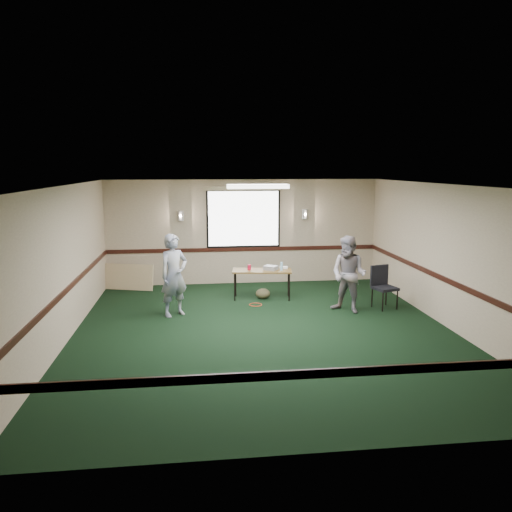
{
  "coord_description": "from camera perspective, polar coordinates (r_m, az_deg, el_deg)",
  "views": [
    {
      "loc": [
        -1.22,
        -8.77,
        3.03
      ],
      "look_at": [
        0.0,
        1.3,
        1.2
      ],
      "focal_mm": 35.0,
      "sensor_mm": 36.0,
      "label": 1
    }
  ],
  "objects": [
    {
      "name": "person_right",
      "position": [
        10.58,
        10.56,
        -2.09
      ],
      "size": [
        0.99,
        0.98,
        1.61
      ],
      "primitive_type": "imported",
      "rotation": [
        0.0,
        0.0,
        -0.74
      ],
      "color": "#6A7DA5",
      "rests_on": "ground"
    },
    {
      "name": "water_bottle",
      "position": [
        11.42,
        2.94,
        -1.19
      ],
      "size": [
        0.06,
        0.06,
        0.2
      ],
      "primitive_type": "cylinder",
      "color": "#95D0F4",
      "rests_on": "folding_table"
    },
    {
      "name": "cable_coil",
      "position": [
        11.1,
        -0.05,
        -5.58
      ],
      "size": [
        0.31,
        0.31,
        0.01
      ],
      "primitive_type": "torus",
      "rotation": [
        0.0,
        0.0,
        -0.09
      ],
      "color": "red",
      "rests_on": "ground"
    },
    {
      "name": "red_cup",
      "position": [
        11.49,
        -0.78,
        -1.29
      ],
      "size": [
        0.08,
        0.08,
        0.12
      ],
      "primitive_type": "cylinder",
      "color": "#B90C29",
      "rests_on": "folding_table"
    },
    {
      "name": "game_console",
      "position": [
        11.66,
        3.19,
        -1.32
      ],
      "size": [
        0.2,
        0.17,
        0.04
      ],
      "primitive_type": "cube",
      "rotation": [
        0.0,
        0.0,
        -0.14
      ],
      "color": "white",
      "rests_on": "folding_table"
    },
    {
      "name": "folding_table",
      "position": [
        11.49,
        0.69,
        -1.85
      ],
      "size": [
        1.41,
        0.72,
        0.67
      ],
      "rotation": [
        0.0,
        0.0,
        -0.14
      ],
      "color": "#573C18",
      "rests_on": "ground"
    },
    {
      "name": "ground",
      "position": [
        9.36,
        0.97,
        -8.67
      ],
      "size": [
        8.0,
        8.0,
        0.0
      ],
      "primitive_type": "plane",
      "color": "black",
      "rests_on": "ground"
    },
    {
      "name": "folded_table",
      "position": [
        12.77,
        -14.32,
        -2.34
      ],
      "size": [
        1.25,
        0.54,
        0.64
      ],
      "primitive_type": "cube",
      "rotation": [
        -0.21,
        0.0,
        -0.3
      ],
      "color": "tan",
      "rests_on": "ground"
    },
    {
      "name": "room_shell",
      "position": [
        11.06,
        -0.52,
        2.69
      ],
      "size": [
        8.0,
        8.02,
        8.0
      ],
      "color": "tan",
      "rests_on": "ground"
    },
    {
      "name": "duffel_bag",
      "position": [
        11.59,
        0.79,
        -4.32
      ],
      "size": [
        0.4,
        0.35,
        0.24
      ],
      "primitive_type": "ellipsoid",
      "rotation": [
        0.0,
        0.0,
        -0.32
      ],
      "color": "#4B442B",
      "rests_on": "ground"
    },
    {
      "name": "projector",
      "position": [
        11.5,
        1.69,
        -1.36
      ],
      "size": [
        0.37,
        0.36,
        0.1
      ],
      "primitive_type": "cube",
      "rotation": [
        0.0,
        0.0,
        -0.56
      ],
      "color": "gray",
      "rests_on": "folding_table"
    },
    {
      "name": "conference_chair",
      "position": [
        11.14,
        14.26,
        -3.03
      ],
      "size": [
        0.56,
        0.57,
        0.92
      ],
      "rotation": [
        0.0,
        0.0,
        0.28
      ],
      "color": "black",
      "rests_on": "ground"
    },
    {
      "name": "person_left",
      "position": [
        10.29,
        -9.36,
        -2.18
      ],
      "size": [
        0.74,
        0.68,
        1.69
      ],
      "primitive_type": "imported",
      "rotation": [
        0.0,
        0.0,
        0.6
      ],
      "color": "#3E4B88",
      "rests_on": "ground"
    }
  ]
}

